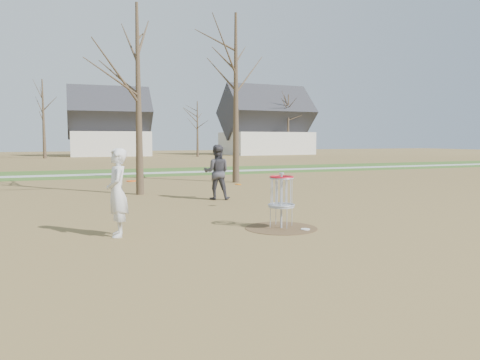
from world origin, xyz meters
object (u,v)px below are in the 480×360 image
player_throwing (217,172)px  disc_grounded (305,229)px  player_standing (117,193)px  disc_golf_basket (281,192)px

player_throwing → disc_grounded: 6.39m
player_standing → disc_grounded: (4.33, -0.95, -0.98)m
player_throwing → disc_grounded: size_ratio=9.13×
player_standing → disc_golf_basket: 3.93m
player_standing → disc_golf_basket: size_ratio=1.49×
player_standing → disc_golf_basket: bearing=87.4°
disc_grounded → disc_golf_basket: bearing=136.5°
player_throwing → disc_grounded: player_throwing is taller
player_throwing → disc_golf_basket: (-0.35, -5.89, -0.09)m
disc_golf_basket → player_standing: bearing=172.3°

